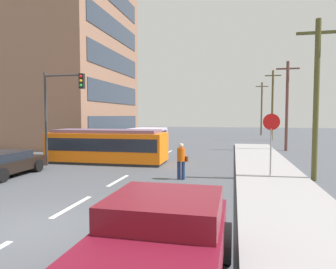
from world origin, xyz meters
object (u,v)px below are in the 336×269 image
(parked_sedan_mid, at_px, (4,163))
(traffic_light_mast, at_px, (60,101))
(utility_pole_mid, at_px, (287,104))
(utility_pole_far, at_px, (272,104))
(utility_pole_distant, at_px, (262,108))
(parked_sedan_far, at_px, (96,146))
(stop_sign, at_px, (271,132))
(pedestrian_crossing, at_px, (181,159))
(utility_pole_near, at_px, (316,97))
(pickup_truck_parked, at_px, (158,250))
(city_bus, at_px, (144,139))
(streetcar_tram, at_px, (107,146))

(parked_sedan_mid, height_order, traffic_light_mast, traffic_light_mast)
(parked_sedan_mid, xyz_separation_m, utility_pole_mid, (15.12, 14.06, 3.23))
(utility_pole_far, distance_m, utility_pole_distant, 9.62)
(parked_sedan_far, xyz_separation_m, traffic_light_mast, (0.59, -5.74, 3.13))
(parked_sedan_far, distance_m, stop_sign, 13.96)
(pedestrian_crossing, height_order, utility_pole_near, utility_pole_near)
(pickup_truck_parked, xyz_separation_m, utility_pole_distant, (5.16, 42.41, 3.27))
(pickup_truck_parked, distance_m, utility_pole_mid, 22.94)
(parked_sedan_far, height_order, utility_pole_mid, utility_pole_mid)
(stop_sign, relative_size, utility_pole_distant, 0.37)
(utility_pole_near, distance_m, utility_pole_distant, 32.36)
(city_bus, relative_size, pickup_truck_parked, 1.09)
(traffic_light_mast, distance_m, utility_pole_mid, 17.71)
(city_bus, relative_size, parked_sedan_mid, 1.25)
(utility_pole_near, bearing_deg, utility_pole_distant, 89.21)
(pedestrian_crossing, bearing_deg, utility_pole_far, 74.21)
(stop_sign, distance_m, utility_pole_far, 22.89)
(pedestrian_crossing, bearing_deg, city_bus, 116.12)
(streetcar_tram, bearing_deg, utility_pole_near, -14.97)
(parked_sedan_mid, distance_m, utility_pole_distant, 37.62)
(pedestrian_crossing, xyz_separation_m, traffic_light_mast, (-7.44, 2.21, 2.81))
(city_bus, bearing_deg, streetcar_tram, -99.01)
(parked_sedan_mid, bearing_deg, parked_sedan_far, 86.85)
(traffic_light_mast, bearing_deg, city_bus, 67.24)
(parked_sedan_far, relative_size, traffic_light_mast, 0.78)
(streetcar_tram, xyz_separation_m, stop_sign, (9.36, -2.89, 1.13))
(pedestrian_crossing, distance_m, traffic_light_mast, 8.25)
(pickup_truck_parked, xyz_separation_m, utility_pole_far, (5.54, 32.80, 3.46))
(stop_sign, xyz_separation_m, utility_pole_distant, (2.30, 32.25, 1.88))
(city_bus, xyz_separation_m, utility_pole_mid, (11.10, 3.81, 2.76))
(utility_pole_far, height_order, utility_pole_distant, utility_pole_far)
(parked_sedan_far, relative_size, utility_pole_mid, 0.57)
(city_bus, height_order, parked_sedan_mid, city_bus)
(pedestrian_crossing, bearing_deg, utility_pole_mid, 63.11)
(pedestrian_crossing, xyz_separation_m, stop_sign, (4.03, 1.09, 1.25))
(pedestrian_crossing, relative_size, stop_sign, 0.58)
(pickup_truck_parked, bearing_deg, parked_sedan_mid, 140.40)
(parked_sedan_mid, relative_size, utility_pole_near, 0.61)
(traffic_light_mast, xyz_separation_m, utility_pole_mid, (14.04, 10.80, 0.10))
(parked_sedan_far, distance_m, utility_pole_far, 21.90)
(streetcar_tram, xyz_separation_m, city_bus, (0.83, 5.22, 0.02))
(parked_sedan_mid, bearing_deg, utility_pole_near, 8.02)
(utility_pole_far, relative_size, utility_pole_distant, 1.05)
(utility_pole_near, bearing_deg, utility_pole_far, 87.93)
(stop_sign, bearing_deg, pickup_truck_parked, -105.72)
(parked_sedan_mid, height_order, utility_pole_mid, utility_pole_mid)
(pedestrian_crossing, distance_m, utility_pole_far, 24.88)
(pickup_truck_parked, height_order, stop_sign, stop_sign)
(pickup_truck_parked, bearing_deg, traffic_light_mast, 127.36)
(utility_pole_distant, bearing_deg, pickup_truck_parked, -96.94)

